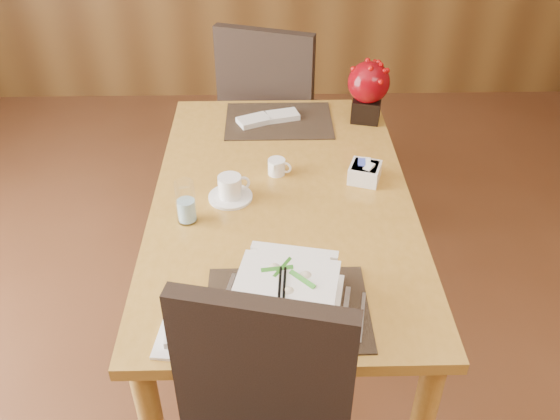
{
  "coord_description": "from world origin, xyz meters",
  "views": [
    {
      "loc": [
        -0.05,
        -1.1,
        1.94
      ],
      "look_at": [
        -0.01,
        0.35,
        0.87
      ],
      "focal_mm": 38.0,
      "sensor_mm": 36.0,
      "label": 1
    }
  ],
  "objects_px": {
    "water_glass": "(186,202)",
    "berry_decor": "(368,88)",
    "soup_setting": "(287,294)",
    "dining_table": "(282,217)",
    "bread_plate": "(183,339)",
    "creamer_jug": "(277,167)",
    "coffee_cup": "(230,189)",
    "sugar_caddy": "(365,173)",
    "far_chair": "(273,111)"
  },
  "relations": [
    {
      "from": "water_glass",
      "to": "berry_decor",
      "type": "distance_m",
      "value": 0.98
    },
    {
      "from": "soup_setting",
      "to": "berry_decor",
      "type": "distance_m",
      "value": 1.17
    },
    {
      "from": "dining_table",
      "to": "bread_plate",
      "type": "bearing_deg",
      "value": -112.69
    },
    {
      "from": "soup_setting",
      "to": "creamer_jug",
      "type": "xyz_separation_m",
      "value": [
        -0.02,
        0.69,
        -0.03
      ]
    },
    {
      "from": "soup_setting",
      "to": "coffee_cup",
      "type": "xyz_separation_m",
      "value": [
        -0.18,
        0.53,
        -0.02
      ]
    },
    {
      "from": "water_glass",
      "to": "sugar_caddy",
      "type": "height_order",
      "value": "water_glass"
    },
    {
      "from": "bread_plate",
      "to": "berry_decor",
      "type": "bearing_deg",
      "value": 62.08
    },
    {
      "from": "soup_setting",
      "to": "bread_plate",
      "type": "distance_m",
      "value": 0.3
    },
    {
      "from": "soup_setting",
      "to": "far_chair",
      "type": "bearing_deg",
      "value": 102.53
    },
    {
      "from": "coffee_cup",
      "to": "water_glass",
      "type": "xyz_separation_m",
      "value": [
        -0.14,
        -0.13,
        0.04
      ]
    },
    {
      "from": "dining_table",
      "to": "water_glass",
      "type": "height_order",
      "value": "water_glass"
    },
    {
      "from": "water_glass",
      "to": "far_chair",
      "type": "relative_size",
      "value": 0.14
    },
    {
      "from": "creamer_jug",
      "to": "bread_plate",
      "type": "bearing_deg",
      "value": -89.22
    },
    {
      "from": "coffee_cup",
      "to": "creamer_jug",
      "type": "distance_m",
      "value": 0.22
    },
    {
      "from": "dining_table",
      "to": "far_chair",
      "type": "bearing_deg",
      "value": 91.13
    },
    {
      "from": "water_glass",
      "to": "soup_setting",
      "type": "bearing_deg",
      "value": -52.45
    },
    {
      "from": "sugar_caddy",
      "to": "creamer_jug",
      "type": "bearing_deg",
      "value": 170.95
    },
    {
      "from": "far_chair",
      "to": "water_glass",
      "type": "bearing_deg",
      "value": 93.76
    },
    {
      "from": "dining_table",
      "to": "soup_setting",
      "type": "relative_size",
      "value": 4.39
    },
    {
      "from": "creamer_jug",
      "to": "far_chair",
      "type": "distance_m",
      "value": 0.85
    },
    {
      "from": "soup_setting",
      "to": "berry_decor",
      "type": "height_order",
      "value": "berry_decor"
    },
    {
      "from": "sugar_caddy",
      "to": "berry_decor",
      "type": "bearing_deg",
      "value": 81.55
    },
    {
      "from": "creamer_jug",
      "to": "berry_decor",
      "type": "height_order",
      "value": "berry_decor"
    },
    {
      "from": "water_glass",
      "to": "sugar_caddy",
      "type": "distance_m",
      "value": 0.66
    },
    {
      "from": "sugar_caddy",
      "to": "dining_table",
      "type": "bearing_deg",
      "value": -163.26
    },
    {
      "from": "dining_table",
      "to": "far_chair",
      "type": "xyz_separation_m",
      "value": [
        -0.02,
        0.97,
        -0.07
      ]
    },
    {
      "from": "dining_table",
      "to": "creamer_jug",
      "type": "distance_m",
      "value": 0.19
    },
    {
      "from": "coffee_cup",
      "to": "water_glass",
      "type": "bearing_deg",
      "value": -137.09
    },
    {
      "from": "berry_decor",
      "to": "water_glass",
      "type": "bearing_deg",
      "value": -134.48
    },
    {
      "from": "soup_setting",
      "to": "coffee_cup",
      "type": "height_order",
      "value": "soup_setting"
    },
    {
      "from": "creamer_jug",
      "to": "far_chair",
      "type": "height_order",
      "value": "far_chair"
    },
    {
      "from": "creamer_jug",
      "to": "bread_plate",
      "type": "distance_m",
      "value": 0.84
    },
    {
      "from": "water_glass",
      "to": "creamer_jug",
      "type": "bearing_deg",
      "value": 43.1
    },
    {
      "from": "bread_plate",
      "to": "sugar_caddy",
      "type": "bearing_deg",
      "value": 52.41
    },
    {
      "from": "coffee_cup",
      "to": "berry_decor",
      "type": "xyz_separation_m",
      "value": [
        0.55,
        0.57,
        0.11
      ]
    },
    {
      "from": "berry_decor",
      "to": "far_chair",
      "type": "distance_m",
      "value": 0.64
    },
    {
      "from": "water_glass",
      "to": "berry_decor",
      "type": "relative_size",
      "value": 0.58
    },
    {
      "from": "soup_setting",
      "to": "coffee_cup",
      "type": "bearing_deg",
      "value": 120.37
    },
    {
      "from": "coffee_cup",
      "to": "water_glass",
      "type": "height_order",
      "value": "water_glass"
    },
    {
      "from": "creamer_jug",
      "to": "sugar_caddy",
      "type": "relative_size",
      "value": 0.78
    },
    {
      "from": "dining_table",
      "to": "berry_decor",
      "type": "xyz_separation_m",
      "value": [
        0.37,
        0.56,
        0.24
      ]
    },
    {
      "from": "sugar_caddy",
      "to": "berry_decor",
      "type": "distance_m",
      "value": 0.49
    },
    {
      "from": "berry_decor",
      "to": "dining_table",
      "type": "bearing_deg",
      "value": -123.47
    },
    {
      "from": "coffee_cup",
      "to": "dining_table",
      "type": "bearing_deg",
      "value": 4.05
    },
    {
      "from": "creamer_jug",
      "to": "berry_decor",
      "type": "bearing_deg",
      "value": 65.93
    },
    {
      "from": "water_glass",
      "to": "far_chair",
      "type": "height_order",
      "value": "far_chair"
    },
    {
      "from": "far_chair",
      "to": "soup_setting",
      "type": "bearing_deg",
      "value": 109.41
    },
    {
      "from": "dining_table",
      "to": "coffee_cup",
      "type": "distance_m",
      "value": 0.23
    },
    {
      "from": "soup_setting",
      "to": "water_glass",
      "type": "bearing_deg",
      "value": 139.4
    },
    {
      "from": "dining_table",
      "to": "creamer_jug",
      "type": "relative_size",
      "value": 18.29
    }
  ]
}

